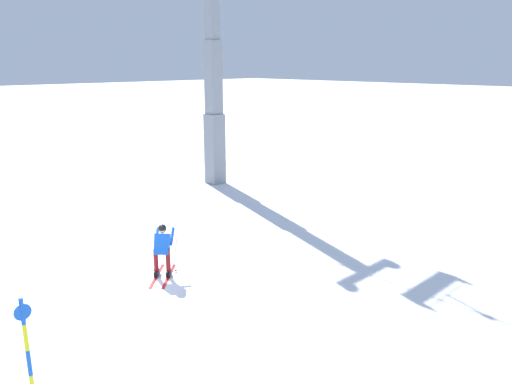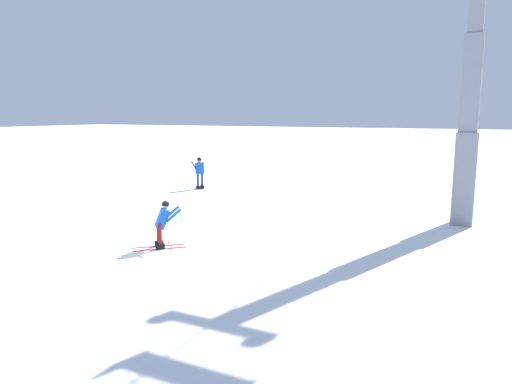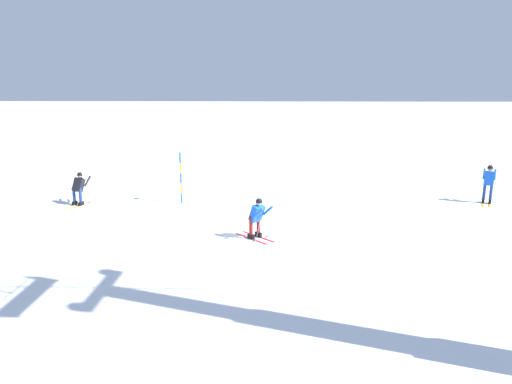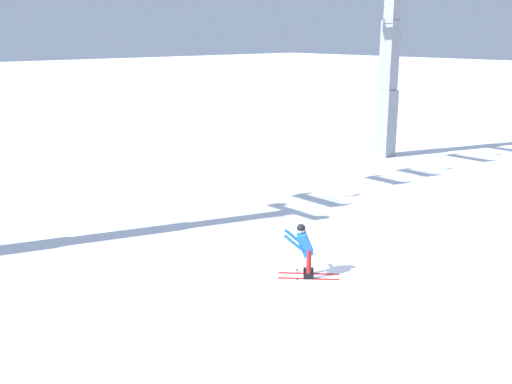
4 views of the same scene
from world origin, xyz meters
TOP-DOWN VIEW (x-y plane):
  - ground_plane at (0.00, 0.00)m, footprint 260.00×260.00m
  - skier_carving_main at (0.30, 0.73)m, footprint 1.49×1.52m
  - lift_tower_far at (15.33, 9.07)m, footprint 0.88×2.55m

SIDE VIEW (x-z plane):
  - ground_plane at x=0.00m, z-range 0.00..0.00m
  - skier_carving_main at x=0.30m, z-range 0.05..1.68m
  - lift_tower_far at x=15.33m, z-range -1.00..10.18m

